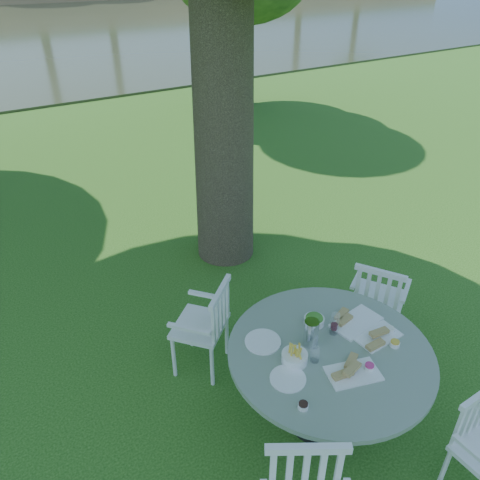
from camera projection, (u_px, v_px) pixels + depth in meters
The scene contains 5 objects.
ground at pixel (250, 320), 4.72m from camera, with size 140.00×140.00×0.00m, color #18440E.
table at pixel (329, 363), 3.42m from camera, with size 1.48×1.48×0.73m.
chair_ne at pixel (377, 297), 4.22m from camera, with size 0.58×0.59×0.87m.
chair_nw at pixel (209, 322), 3.93m from camera, with size 0.61×0.61×0.88m.
tableware at pixel (321, 342), 3.37m from camera, with size 1.12×0.86×0.21m.
Camera 1 is at (-1.99, -3.00, 3.16)m, focal length 35.00 mm.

